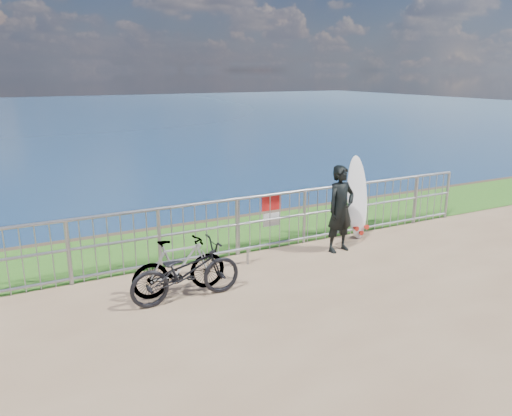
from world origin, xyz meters
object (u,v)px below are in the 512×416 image
surfer (341,209)px  surfboard (357,200)px  bicycle_near (186,272)px  bicycle_far (179,266)px

surfer → surfboard: (0.83, 0.53, -0.05)m
surfer → bicycle_near: size_ratio=0.97×
bicycle_far → surfer: bearing=-82.5°
bicycle_near → bicycle_far: size_ratio=1.14×
surfboard → bicycle_far: bearing=-167.1°
surfboard → bicycle_near: surfboard is taller
surfboard → bicycle_near: 4.39m
surfer → surfboard: surfboard is taller
bicycle_far → surfboard: bearing=-76.8°
surfer → bicycle_far: size_ratio=1.11×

